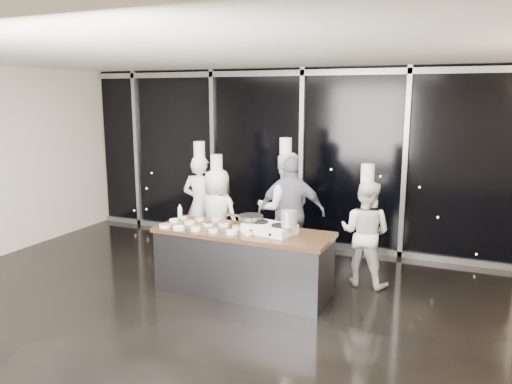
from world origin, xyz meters
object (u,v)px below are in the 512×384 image
demo_counter (243,261)px  frying_pan (250,217)px  chef_right (365,232)px  guest (291,212)px  chef_left (217,215)px  stock_pot (289,219)px  chef_far_left (201,205)px  stove (270,228)px  chef_center (285,209)px

demo_counter → frying_pan: (0.07, 0.10, 0.62)m
chef_right → guest: bearing=-3.5°
chef_left → chef_right: size_ratio=1.01×
demo_counter → frying_pan: 0.63m
guest → stock_pot: bearing=92.8°
chef_far_left → chef_right: size_ratio=1.11×
stove → frying_pan: (-0.32, 0.07, 0.10)m
demo_counter → chef_right: size_ratio=1.39×
frying_pan → stock_pot: 0.64m
frying_pan → guest: 1.18m
frying_pan → stock_pot: size_ratio=2.99×
frying_pan → chef_center: size_ratio=0.30×
chef_right → stock_pot: bearing=61.0°
chef_center → stock_pot: bearing=87.5°
demo_counter → stock_pot: 0.98m
frying_pan → chef_right: (1.41, 0.89, -0.28)m
demo_counter → frying_pan: bearing=53.3°
frying_pan → chef_center: 1.27m
chef_left → chef_center: 1.11m
frying_pan → stock_pot: stock_pot is taller
chef_far_left → stove: bearing=141.9°
guest → chef_right: size_ratio=1.02×
frying_pan → chef_center: chef_center is taller
stove → chef_center: 1.36m
chef_center → chef_right: 1.43m
chef_center → guest: size_ratio=1.14×
frying_pan → stock_pot: bearing=-0.3°
frying_pan → chef_left: chef_left is taller
stove → chef_center: (-0.28, 1.34, -0.04)m
frying_pan → chef_center: (0.04, 1.27, -0.14)m
frying_pan → stock_pot: (0.62, -0.15, 0.08)m
chef_left → stove: bearing=149.6°
chef_left → chef_far_left: bearing=-20.4°
stock_pot → chef_left: chef_left is taller
chef_center → guest: bearing=117.2°
chef_far_left → stock_pot: bearing=144.5°
stove → guest: (-0.13, 1.22, -0.06)m
stove → chef_left: bearing=156.3°
chef_center → guest: (0.15, -0.12, -0.02)m
stock_pot → chef_center: bearing=112.2°
chef_left → guest: (1.19, 0.24, 0.11)m
stock_pot → chef_center: size_ratio=0.10×
frying_pan → chef_right: 1.69m
chef_center → frying_pan: bearing=63.4°
stock_pot → chef_right: chef_right is taller
stock_pot → frying_pan: bearing=166.8°
demo_counter → chef_far_left: (-1.37, 1.22, 0.43)m
demo_counter → stock_pot: size_ratio=11.86×
stove → chef_center: chef_center is taller
demo_counter → stock_pot: bearing=-4.1°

